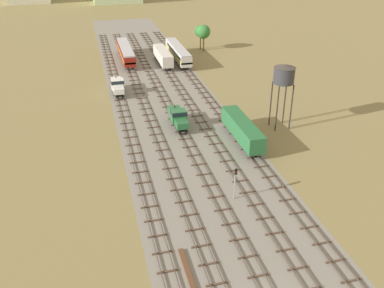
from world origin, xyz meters
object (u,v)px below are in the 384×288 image
at_px(freight_boxcar_centre_midfar, 163,56).
at_px(freight_boxcar_centre_right_nearest, 242,129).
at_px(diesel_railcar_centre_right_far, 178,52).
at_px(signal_post_nearest, 235,179).
at_px(diesel_railcar_left_farther, 126,52).
at_px(shunter_loco_far_left_mid, 117,85).
at_px(water_tower, 284,75).
at_px(shunter_loco_centre_left_near, 178,116).

bearing_deg(freight_boxcar_centre_midfar, freight_boxcar_centre_right_nearest, -84.50).
bearing_deg(diesel_railcar_centre_right_far, signal_post_nearest, -95.98).
xyz_separation_m(diesel_railcar_left_farther, signal_post_nearest, (6.82, -68.63, 0.52)).
xyz_separation_m(shunter_loco_far_left_mid, freight_boxcar_centre_midfar, (13.65, 18.69, 0.44)).
distance_m(freight_boxcar_centre_midfar, signal_post_nearest, 62.94).
xyz_separation_m(shunter_loco_far_left_mid, water_tower, (26.90, -24.55, 7.83)).
bearing_deg(shunter_loco_far_left_mid, freight_boxcar_centre_right_nearest, -57.46).
height_order(diesel_railcar_left_farther, signal_post_nearest, signal_post_nearest).
bearing_deg(freight_boxcar_centre_right_nearest, diesel_railcar_left_farther, 104.46).
bearing_deg(freight_boxcar_centre_right_nearest, shunter_loco_far_left_mid, 122.54).
height_order(shunter_loco_far_left_mid, diesel_railcar_left_farther, diesel_railcar_left_farther).
bearing_deg(shunter_loco_centre_left_near, freight_boxcar_centre_midfar, 83.25).
bearing_deg(diesel_railcar_left_farther, shunter_loco_centre_left_near, -84.13).
relative_size(shunter_loco_centre_left_near, signal_post_nearest, 1.74).
distance_m(diesel_railcar_left_farther, water_tower, 54.32).
height_order(freight_boxcar_centre_midfar, water_tower, water_tower).
xyz_separation_m(diesel_railcar_centre_right_far, signal_post_nearest, (-6.82, -65.11, 0.52)).
bearing_deg(freight_boxcar_centre_right_nearest, shunter_loco_centre_left_near, 136.26).
relative_size(freight_boxcar_centre_right_nearest, diesel_railcar_left_farther, 0.68).
distance_m(shunter_loco_centre_left_near, freight_boxcar_centre_midfar, 38.78).
bearing_deg(diesel_railcar_left_farther, diesel_railcar_centre_right_far, -14.48).
height_order(shunter_loco_centre_left_near, signal_post_nearest, signal_post_nearest).
bearing_deg(freight_boxcar_centre_midfar, shunter_loco_far_left_mid, -126.15).
bearing_deg(diesel_railcar_centre_right_far, freight_boxcar_centre_right_nearest, -89.99).
bearing_deg(freight_boxcar_centre_right_nearest, water_tower, 24.61).
bearing_deg(water_tower, diesel_railcar_centre_right_far, 100.84).
xyz_separation_m(freight_boxcar_centre_midfar, diesel_railcar_centre_right_far, (4.54, 2.21, 0.15)).
bearing_deg(diesel_railcar_left_farther, freight_boxcar_centre_midfar, -32.21).
bearing_deg(signal_post_nearest, diesel_railcar_left_farther, 95.68).
distance_m(shunter_loco_centre_left_near, shunter_loco_far_left_mid, 21.81).
bearing_deg(signal_post_nearest, freight_boxcar_centre_right_nearest, 66.45).
bearing_deg(signal_post_nearest, water_tower, 51.69).
height_order(freight_boxcar_centre_right_nearest, freight_boxcar_centre_midfar, same).
bearing_deg(water_tower, freight_boxcar_centre_midfar, 107.04).
height_order(shunter_loco_far_left_mid, diesel_railcar_centre_right_far, diesel_railcar_centre_right_far).
bearing_deg(freight_boxcar_centre_midfar, water_tower, -72.96).
bearing_deg(freight_boxcar_centre_right_nearest, diesel_railcar_centre_right_far, 90.01).
bearing_deg(freight_boxcar_centre_midfar, diesel_railcar_left_farther, 147.79).
relative_size(shunter_loco_centre_left_near, freight_boxcar_centre_midfar, 0.60).
relative_size(shunter_loco_far_left_mid, diesel_railcar_left_farther, 0.41).
xyz_separation_m(shunter_loco_centre_left_near, freight_boxcar_centre_midfar, (4.56, 38.51, 0.44)).
height_order(diesel_railcar_centre_right_far, water_tower, water_tower).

